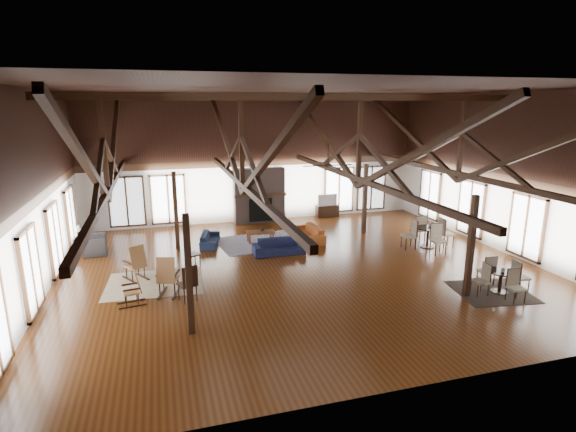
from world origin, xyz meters
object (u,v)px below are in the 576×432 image
object	(u,v)px
cafe_table_near	(501,278)
sofa_navy_left	(210,239)
sofa_orange	(309,233)
armchair	(93,245)
sofa_navy_front	(279,247)
coffee_table	(260,233)
tv_console	(327,211)
cafe_table_far	(428,233)

from	to	relation	value
cafe_table_near	sofa_navy_left	bearing A→B (deg)	137.46
sofa_orange	armchair	bearing A→B (deg)	-94.69
sofa_navy_front	coffee_table	bearing A→B (deg)	102.36
sofa_navy_front	tv_console	size ratio (longest dim) A/B	1.73
sofa_navy_left	sofa_orange	xyz separation A→B (m)	(4.07, -0.45, 0.05)
armchair	tv_console	size ratio (longest dim) A/B	0.94
sofa_navy_left	tv_console	world-z (taller)	tv_console
sofa_navy_left	coffee_table	world-z (taller)	sofa_navy_left
cafe_table_far	tv_console	world-z (taller)	cafe_table_far
cafe_table_near	tv_console	distance (m)	10.45
cafe_table_far	coffee_table	bearing A→B (deg)	157.85
sofa_navy_left	tv_console	bearing A→B (deg)	-50.64
armchair	tv_console	xyz separation A→B (m)	(10.64, 3.05, -0.06)
coffee_table	tv_console	distance (m)	5.35
sofa_navy_left	sofa_orange	bearing A→B (deg)	-83.47
sofa_navy_front	cafe_table_near	size ratio (longest dim) A/B	1.06
cafe_table_near	coffee_table	bearing A→B (deg)	129.57
sofa_navy_front	sofa_orange	distance (m)	2.20
sofa_navy_front	coffee_table	world-z (taller)	sofa_navy_front
armchair	tv_console	bearing A→B (deg)	-78.49
coffee_table	cafe_table_far	world-z (taller)	cafe_table_far
cafe_table_far	cafe_table_near	bearing A→B (deg)	-95.30
cafe_table_near	sofa_navy_front	bearing A→B (deg)	135.73
sofa_orange	tv_console	size ratio (longest dim) A/B	1.76
sofa_navy_front	coffee_table	xyz separation A→B (m)	(-0.33, 1.69, 0.10)
sofa_navy_front	sofa_orange	xyz separation A→B (m)	(1.69, 1.42, 0.01)
tv_console	cafe_table_far	bearing A→B (deg)	-70.99
armchair	cafe_table_far	xyz separation A→B (m)	(12.65, -2.78, 0.21)
armchair	sofa_navy_front	bearing A→B (deg)	-110.49
sofa_orange	cafe_table_near	bearing A→B (deg)	28.07
armchair	cafe_table_near	distance (m)	14.23
sofa_navy_front	tv_console	bearing A→B (deg)	53.36
cafe_table_near	sofa_orange	bearing A→B (deg)	119.26
sofa_navy_left	cafe_table_far	xyz separation A→B (m)	(8.27, -2.71, 0.32)
coffee_table	armchair	bearing A→B (deg)	-175.20
sofa_navy_left	tv_console	distance (m)	6.99
sofa_navy_left	cafe_table_near	distance (m)	10.66
coffee_table	armchair	distance (m)	6.43
cafe_table_near	cafe_table_far	world-z (taller)	cafe_table_far
coffee_table	cafe_table_near	size ratio (longest dim) A/B	0.67
armchair	cafe_table_near	xyz separation A→B (m)	(12.23, -7.27, 0.13)
sofa_orange	cafe_table_near	xyz separation A→B (m)	(3.78, -6.75, 0.18)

